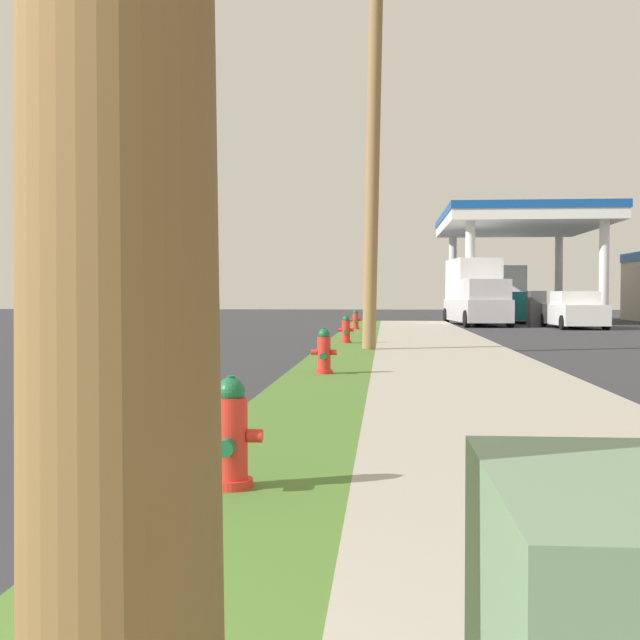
{
  "coord_description": "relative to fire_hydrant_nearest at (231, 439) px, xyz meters",
  "views": [
    {
      "loc": [
        1.63,
        -1.41,
        1.4
      ],
      "look_at": [
        0.54,
        12.21,
        0.99
      ],
      "focal_mm": 45.96,
      "sensor_mm": 36.0,
      "label": 1
    }
  ],
  "objects": [
    {
      "name": "fire_hydrant_second",
      "position": [
        0.02,
        7.97,
        0.0
      ],
      "size": [
        0.42,
        0.38,
        0.74
      ],
      "color": "red",
      "rests_on": "grass_verge"
    },
    {
      "name": "fire_hydrant_third",
      "position": [
        -0.03,
        16.61,
        0.0
      ],
      "size": [
        0.42,
        0.37,
        0.74
      ],
      "color": "red",
      "rests_on": "grass_verge"
    },
    {
      "name": "truck_silver_at_forecourt",
      "position": [
        5.22,
        33.32,
        1.04
      ],
      "size": [
        2.67,
        6.56,
        3.11
      ],
      "color": "#BCBCC1",
      "rests_on": "ground"
    },
    {
      "name": "utility_pole_midground",
      "position": [
        0.73,
        14.0,
        4.89
      ],
      "size": [
        1.12,
        1.03,
        10.26
      ],
      "color": "#937047",
      "rests_on": "grass_verge"
    },
    {
      "name": "truck_black_on_apron",
      "position": [
        8.2,
        44.35,
        1.04
      ],
      "size": [
        2.52,
        6.52,
        3.11
      ],
      "color": "black",
      "rests_on": "ground"
    },
    {
      "name": "fire_hydrant_fourth",
      "position": [
        -0.11,
        25.71,
        0.0
      ],
      "size": [
        0.42,
        0.37,
        0.74
      ],
      "color": "red",
      "rests_on": "grass_verge"
    },
    {
      "name": "car_teal_by_near_pump",
      "position": [
        7.89,
        37.12,
        0.28
      ],
      "size": [
        1.99,
        4.52,
        1.57
      ],
      "color": "#197075",
      "rests_on": "ground"
    },
    {
      "name": "car_white_by_far_pump",
      "position": [
        8.98,
        30.12,
        0.28
      ],
      "size": [
        2.12,
        4.58,
        1.57
      ],
      "color": "white",
      "rests_on": "ground"
    },
    {
      "name": "fire_hydrant_nearest",
      "position": [
        0.0,
        0.0,
        0.0
      ],
      "size": [
        0.42,
        0.38,
        0.74
      ],
      "color": "red",
      "rests_on": "grass_verge"
    }
  ]
}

